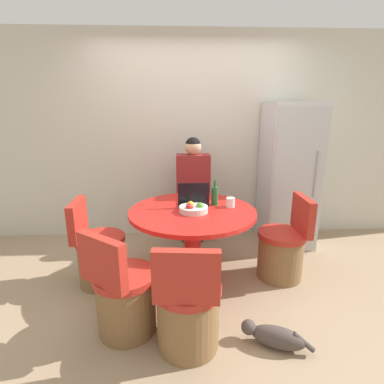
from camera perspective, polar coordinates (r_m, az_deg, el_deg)
The scene contains 14 objects.
ground_plane at distance 3.00m, azimuth 1.33°, elevation -18.27°, with size 12.00×12.00×0.00m, color #9E8466.
wall_back at distance 3.93m, azimuth 0.02°, elevation 10.18°, with size 7.00×0.06×2.60m.
refrigerator at distance 3.88m, azimuth 17.90°, elevation 2.94°, with size 0.61×0.65×1.74m.
dining_table at distance 2.93m, azimuth 0.09°, elevation -6.55°, with size 1.22×1.22×0.74m.
chair_left_side at distance 3.12m, azimuth -17.20°, elevation -11.47°, with size 0.47×0.47×0.85m.
chair_right_side at distance 3.21m, azimuth 16.84°, elevation -10.61°, with size 0.47×0.47×0.85m.
chair_near_left_corner at distance 2.46m, azimuth -12.78°, elevation -19.05°, with size 0.54×0.54×0.85m.
chair_near_camera at distance 2.27m, azimuth -0.80°, elevation -21.84°, with size 0.47×0.48×0.85m.
person_seated at distance 3.67m, azimuth 0.16°, elevation 0.91°, with size 0.40×0.37×1.35m.
laptop at distance 3.00m, azimuth 0.25°, elevation -1.52°, with size 0.30×0.22×0.24m.
fruit_bowl at distance 2.81m, azimuth 0.30°, elevation -3.17°, with size 0.27×0.27×0.10m.
coffee_cup at distance 2.97m, azimuth 7.33°, elevation -1.97°, with size 0.09×0.09×0.09m.
bottle at distance 3.00m, azimuth 4.36°, elevation -0.62°, with size 0.07×0.07×0.26m.
cat at distance 2.48m, azimuth 15.48°, elevation -24.96°, with size 0.49×0.29×0.16m.
Camera 1 is at (-0.18, -2.48, 1.67)m, focal length 28.00 mm.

